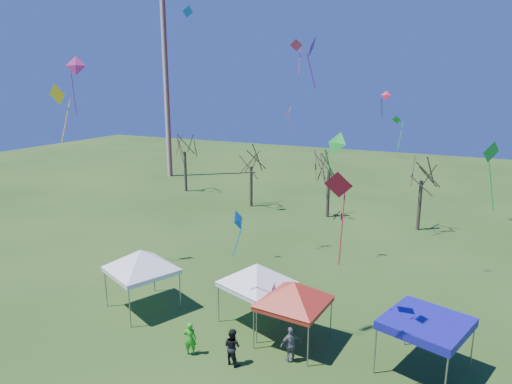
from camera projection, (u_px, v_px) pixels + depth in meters
ground at (225, 354)px, 22.02m from camera, size 140.00×140.00×0.00m
radio_mast at (166, 84)px, 60.64m from camera, size 0.70×0.70×25.00m
tree_0 at (184, 137)px, 53.26m from camera, size 3.83×3.83×8.44m
tree_1 at (251, 152)px, 46.77m from camera, size 3.42×3.42×7.54m
tree_2 at (330, 153)px, 42.87m from camera, size 3.71×3.71×8.18m
tree_3 at (423, 162)px, 39.09m from camera, size 3.59×3.59×7.91m
tent_white_west at (140, 254)px, 25.74m from camera, size 4.36×4.36×4.13m
tent_white_mid at (257, 268)px, 24.23m from camera, size 4.21×4.21×3.94m
tent_red at (294, 286)px, 22.25m from camera, size 4.35×4.35×3.84m
tent_blue at (426, 324)px, 20.09m from camera, size 4.17×4.17×2.62m
person_green at (190, 339)px, 21.83m from camera, size 0.71×0.60×1.67m
person_dark at (232, 347)px, 21.07m from camera, size 1.00×0.86×1.78m
person_grey at (291, 344)px, 21.26m from camera, size 1.04×1.02×1.76m
kite_17 at (490, 153)px, 21.28m from camera, size 0.94×1.06×3.37m
kite_8 at (76, 66)px, 29.36m from camera, size 1.32×1.13×3.80m
kite_24 at (296, 46)px, 29.68m from camera, size 0.94×0.64×2.24m
kite_5 at (339, 186)px, 16.98m from camera, size 1.11×0.44×3.65m
kite_22 at (397, 121)px, 36.30m from camera, size 0.91×0.84×2.68m
kite_13 at (290, 111)px, 41.51m from camera, size 0.80×1.09×2.64m
kite_2 at (188, 12)px, 40.71m from camera, size 0.88×1.18×2.72m
kite_14 at (58, 95)px, 27.64m from camera, size 1.37×0.98×3.61m
kite_25 at (311, 48)px, 16.35m from camera, size 0.50×0.88×1.88m
kite_27 at (336, 144)px, 18.31m from camera, size 1.10×0.91×2.44m
kite_1 at (239, 221)px, 22.07m from camera, size 0.53×1.04×2.33m
kite_19 at (386, 96)px, 37.04m from camera, size 0.83×0.57×2.16m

